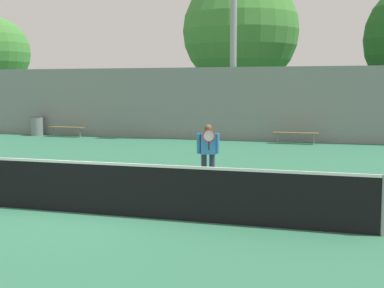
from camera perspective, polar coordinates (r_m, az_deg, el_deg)
ground_plane at (r=10.83m, az=-11.80°, el=-7.20°), size 100.00×100.00×0.00m
tennis_net at (r=10.72m, az=-11.86°, el=-4.48°), size 11.34×0.09×1.03m
tennis_player at (r=13.55m, az=1.72°, el=-0.70°), size 0.55×0.48×1.53m
bench_courtside_near at (r=27.19m, az=-13.25°, el=1.69°), size 1.87×0.40×0.49m
bench_courtside_far at (r=23.66m, az=11.00°, el=1.11°), size 1.95×0.40×0.49m
light_pole_near_left at (r=25.37m, az=4.46°, el=13.77°), size 0.90×0.60×10.57m
trash_bin at (r=28.33m, az=-16.21°, el=1.88°), size 0.63×0.63×0.99m
back_fence at (r=24.74m, az=4.99°, el=4.28°), size 31.95×0.06×3.37m
tree_dark_dense at (r=30.50m, az=5.22°, el=11.90°), size 6.45×6.45×8.79m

